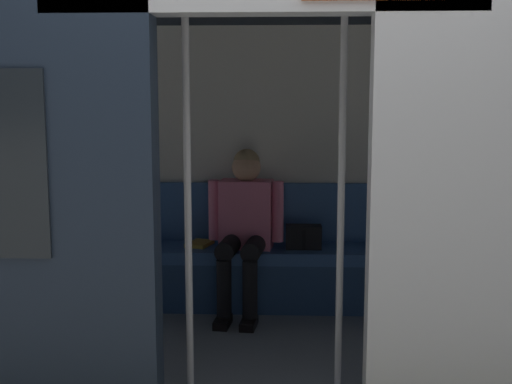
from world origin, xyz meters
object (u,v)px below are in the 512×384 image
handbag (304,237)px  person_seated (244,220)px  bench_seat (271,263)px  book (200,244)px  grab_pole_door (188,207)px  grab_pole_far (341,205)px  train_car (260,117)px

handbag → person_seated: bearing=10.4°
bench_seat → person_seated: bearing=15.0°
person_seated → book: (0.34, -0.13, -0.21)m
book → grab_pole_door: bearing=112.6°
grab_pole_door → grab_pole_far: size_ratio=1.00×
handbag → grab_pole_door: bearing=69.5°
book → bench_seat: bearing=-171.4°
book → handbag: bearing=-166.9°
bench_seat → grab_pole_far: size_ratio=1.34×
handbag → grab_pole_far: bearing=95.2°
train_car → bench_seat: 1.45m
grab_pole_far → book: bearing=-59.8°
train_car → book: bearing=-64.5°
person_seated → train_car: bearing=99.1°
train_car → book: (0.49, -1.02, -0.97)m
person_seated → bench_seat: bearing=-165.0°
person_seated → grab_pole_far: size_ratio=0.57×
handbag → grab_pole_far: (-0.14, 1.51, 0.49)m
person_seated → handbag: 0.46m
person_seated → handbag: bearing=-169.6°
bench_seat → book: book is taller
handbag → grab_pole_far: grab_pole_far is taller
person_seated → grab_pole_far: bearing=111.6°
bench_seat → grab_pole_far: grab_pole_far is taller
bench_seat → grab_pole_far: bearing=104.1°
person_seated → book: person_seated is taller
handbag → book: (0.77, -0.05, -0.07)m
bench_seat → handbag: 0.30m
person_seated → grab_pole_far: grab_pole_far is taller
person_seated → handbag: (-0.43, -0.08, -0.14)m
handbag → grab_pole_door: size_ratio=0.13×
bench_seat → grab_pole_door: bearing=76.9°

